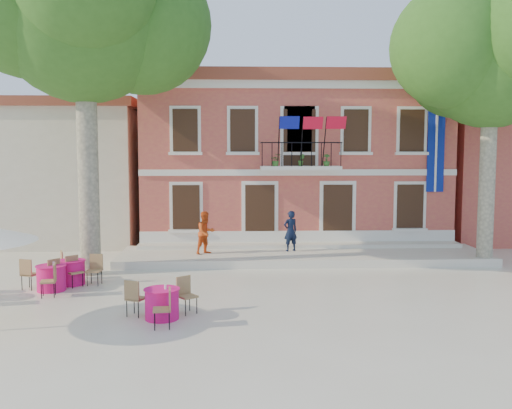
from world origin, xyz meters
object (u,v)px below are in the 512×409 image
object	(u,v)px
plane_tree_east	(492,57)
cafe_table_3	(71,271)
cafe_table_1	(162,302)
plane_tree_west	(84,14)
pedestrian_navy	(291,231)
cafe_table_0	(51,277)
pedestrian_orange	(206,233)

from	to	relation	value
plane_tree_east	cafe_table_3	xyz separation A→B (m)	(-14.27, -2.47, -7.08)
cafe_table_1	plane_tree_west	bearing A→B (deg)	120.07
plane_tree_west	cafe_table_3	distance (m)	8.36
cafe_table_3	plane_tree_east	bearing A→B (deg)	9.81
pedestrian_navy	cafe_table_3	bearing A→B (deg)	7.06
plane_tree_east	plane_tree_west	bearing A→B (deg)	-176.17
pedestrian_navy	cafe_table_0	bearing A→B (deg)	10.32
plane_tree_east	pedestrian_navy	distance (m)	9.60
pedestrian_orange	cafe_table_0	size ratio (longest dim) A/B	0.88
cafe_table_0	plane_tree_west	bearing A→B (deg)	75.54
cafe_table_0	cafe_table_1	bearing A→B (deg)	-39.30
pedestrian_navy	pedestrian_orange	bearing A→B (deg)	-13.50
plane_tree_east	cafe_table_3	world-z (taller)	plane_tree_east
pedestrian_navy	cafe_table_3	xyz separation A→B (m)	(-7.30, -4.01, -0.66)
plane_tree_west	pedestrian_navy	world-z (taller)	plane_tree_west
cafe_table_1	cafe_table_0	bearing A→B (deg)	140.70
cafe_table_1	cafe_table_3	size ratio (longest dim) A/B	1.00
pedestrian_navy	cafe_table_0	distance (m)	9.07
pedestrian_orange	cafe_table_3	bearing A→B (deg)	-176.40
pedestrian_navy	plane_tree_east	bearing A→B (deg)	145.78
plane_tree_east	cafe_table_1	xyz separation A→B (m)	(-10.95, -6.27, -7.08)
pedestrian_navy	cafe_table_1	distance (m)	8.79
pedestrian_navy	plane_tree_west	bearing A→B (deg)	-2.37
plane_tree_west	cafe_table_0	distance (m)	8.56
cafe_table_3	cafe_table_1	bearing A→B (deg)	-48.91
plane_tree_east	cafe_table_3	distance (m)	16.11
plane_tree_west	cafe_table_3	world-z (taller)	plane_tree_west
pedestrian_orange	cafe_table_3	world-z (taller)	pedestrian_orange
plane_tree_west	pedestrian_navy	bearing A→B (deg)	19.36
plane_tree_west	cafe_table_1	distance (m)	10.27
plane_tree_west	pedestrian_navy	distance (m)	10.64
pedestrian_navy	cafe_table_1	size ratio (longest dim) A/B	0.85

